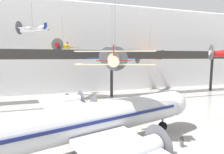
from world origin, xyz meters
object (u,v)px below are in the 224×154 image
(airliner_silver_main, at_px, (82,122))
(suspended_plane_cream_biplane, at_px, (115,60))
(suspended_plane_yellow_lowwing, at_px, (63,46))
(suspended_plane_white_twin, at_px, (33,29))
(stanchion_barrier, at_px, (204,140))
(info_sign_pedestal, at_px, (182,143))
(suspended_plane_blue_trainer, at_px, (112,56))
(suspended_plane_orange_highwing, at_px, (150,56))

(airliner_silver_main, xyz_separation_m, suspended_plane_cream_biplane, (3.39, 0.41, 5.92))
(suspended_plane_yellow_lowwing, height_order, suspended_plane_cream_biplane, suspended_plane_yellow_lowwing)
(airliner_silver_main, xyz_separation_m, suspended_plane_white_twin, (-6.25, 17.34, 10.95))
(stanchion_barrier, distance_m, info_sign_pedestal, 3.02)
(suspended_plane_cream_biplane, relative_size, stanchion_barrier, 9.95)
(suspended_plane_blue_trainer, relative_size, suspended_plane_orange_highwing, 0.96)
(suspended_plane_white_twin, relative_size, stanchion_barrier, 5.88)
(suspended_plane_blue_trainer, height_order, info_sign_pedestal, suspended_plane_blue_trainer)
(suspended_plane_orange_highwing, bearing_deg, suspended_plane_yellow_lowwing, 51.84)
(suspended_plane_orange_highwing, bearing_deg, suspended_plane_white_twin, 69.45)
(suspended_plane_blue_trainer, xyz_separation_m, info_sign_pedestal, (2.96, -16.52, -9.25))
(suspended_plane_yellow_lowwing, xyz_separation_m, suspended_plane_cream_biplane, (4.54, -26.08, -2.68))
(airliner_silver_main, bearing_deg, stanchion_barrier, -19.84)
(suspended_plane_orange_highwing, height_order, stanchion_barrier, suspended_plane_orange_highwing)
(suspended_plane_cream_biplane, xyz_separation_m, suspended_plane_orange_highwing, (18.34, 26.79, 0.51))
(suspended_plane_cream_biplane, bearing_deg, suspended_plane_yellow_lowwing, 28.88)
(airliner_silver_main, height_order, suspended_plane_cream_biplane, suspended_plane_cream_biplane)
(suspended_plane_blue_trainer, height_order, suspended_plane_cream_biplane, suspended_plane_blue_trainer)
(suspended_plane_cream_biplane, height_order, info_sign_pedestal, suspended_plane_cream_biplane)
(suspended_plane_blue_trainer, xyz_separation_m, stanchion_barrier, (5.97, -16.54, -9.38))
(suspended_plane_blue_trainer, bearing_deg, airliner_silver_main, 3.19)
(info_sign_pedestal, bearing_deg, suspended_plane_blue_trainer, 100.04)
(suspended_plane_yellow_lowwing, height_order, suspended_plane_orange_highwing, suspended_plane_yellow_lowwing)
(airliner_silver_main, height_order, suspended_plane_orange_highwing, suspended_plane_orange_highwing)
(suspended_plane_yellow_lowwing, bearing_deg, stanchion_barrier, 52.03)
(suspended_plane_white_twin, relative_size, suspended_plane_cream_biplane, 0.59)
(airliner_silver_main, relative_size, suspended_plane_blue_trainer, 3.14)
(suspended_plane_yellow_lowwing, height_order, suspended_plane_blue_trainer, suspended_plane_yellow_lowwing)
(suspended_plane_cream_biplane, bearing_deg, suspended_plane_orange_highwing, -15.39)
(stanchion_barrier, bearing_deg, info_sign_pedestal, 179.68)
(info_sign_pedestal, bearing_deg, suspended_plane_yellow_lowwing, 112.63)
(suspended_plane_blue_trainer, bearing_deg, info_sign_pedestal, 39.28)
(airliner_silver_main, distance_m, suspended_plane_blue_trainer, 18.21)
(suspended_plane_blue_trainer, relative_size, info_sign_pedestal, 8.55)
(airliner_silver_main, bearing_deg, suspended_plane_cream_biplane, -8.06)
(suspended_plane_white_twin, height_order, suspended_plane_cream_biplane, suspended_plane_white_twin)
(suspended_plane_blue_trainer, bearing_deg, suspended_plane_yellow_lowwing, -113.06)
(stanchion_barrier, bearing_deg, suspended_plane_orange_highwing, 73.72)
(suspended_plane_blue_trainer, bearing_deg, suspended_plane_cream_biplane, 13.86)
(stanchion_barrier, bearing_deg, suspended_plane_white_twin, 136.79)
(suspended_plane_yellow_lowwing, xyz_separation_m, stanchion_barrier, (14.60, -27.65, -11.71))
(info_sign_pedestal, bearing_deg, suspended_plane_cream_biplane, 167.44)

